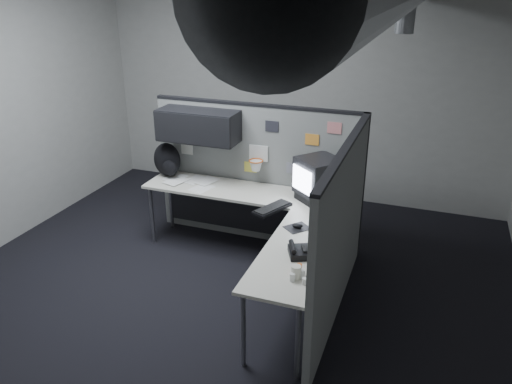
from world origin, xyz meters
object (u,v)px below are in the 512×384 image
at_px(phone, 300,251).
at_px(monitor, 319,179).
at_px(desk, 258,214).
at_px(keyboard, 272,208).
at_px(backpack, 167,160).

bearing_deg(phone, monitor, 82.14).
xyz_separation_m(desk, phone, (0.68, -0.86, 0.15)).
height_order(monitor, phone, monitor).
relative_size(keyboard, backpack, 1.16).
relative_size(phone, backpack, 0.68).
bearing_deg(phone, keyboard, 108.83).
distance_m(monitor, keyboard, 0.59).
distance_m(phone, backpack, 2.31).
relative_size(desk, keyboard, 4.96).
relative_size(monitor, backpack, 1.41).
bearing_deg(keyboard, desk, 133.19).
height_order(keyboard, phone, phone).
bearing_deg(backpack, phone, -52.69).
relative_size(desk, monitor, 4.09).
xyz_separation_m(keyboard, backpack, (-1.45, 0.47, 0.18)).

